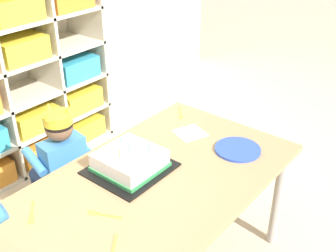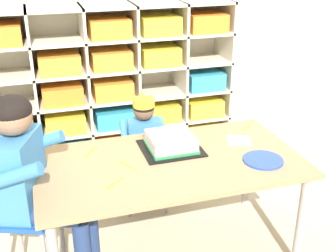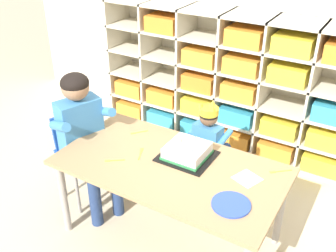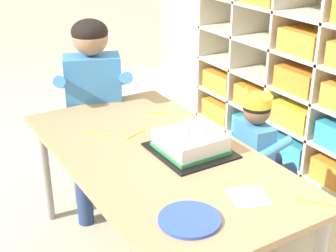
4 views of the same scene
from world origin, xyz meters
name	(u,v)px [view 4 (image 4 of 4)]	position (x,y,z in m)	size (l,w,h in m)	color
activity_table	(159,166)	(0.00, 0.00, 0.54)	(1.41, 0.76, 0.60)	#A37F56
classroom_chair_blue	(240,176)	(-0.01, 0.47, 0.34)	(0.35, 0.39, 0.59)	#1E4CA8
child_with_crown	(260,146)	(0.00, 0.58, 0.49)	(0.31, 0.32, 0.80)	#3D7FBC
classroom_chair_adult_side	(95,123)	(-0.80, 0.04, 0.43)	(0.42, 0.42, 0.68)	#1E4CA8
adult_helper_seated	(94,95)	(-0.70, 0.00, 0.64)	(0.49, 0.47, 1.04)	#3D7FBC
birthday_cake_on_tray	(190,144)	(0.05, 0.13, 0.64)	(0.33, 0.31, 0.12)	black
paper_plate_stack	(190,219)	(0.48, -0.16, 0.61)	(0.21, 0.21, 0.01)	blue
paper_napkin_square	(249,197)	(0.46, 0.11, 0.60)	(0.14, 0.14, 0.00)	white
fork_near_cake_tray	(157,113)	(-0.39, 0.22, 0.60)	(0.09, 0.11, 0.00)	yellow
fork_scattered_mid_table	(96,133)	(-0.33, -0.15, 0.60)	(0.11, 0.09, 0.00)	yellow
fork_at_table_front_edge	(136,134)	(-0.23, 0.01, 0.60)	(0.07, 0.13, 0.00)	yellow
fork_by_napkin	(311,202)	(0.61, 0.28, 0.60)	(0.12, 0.10, 0.00)	yellow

